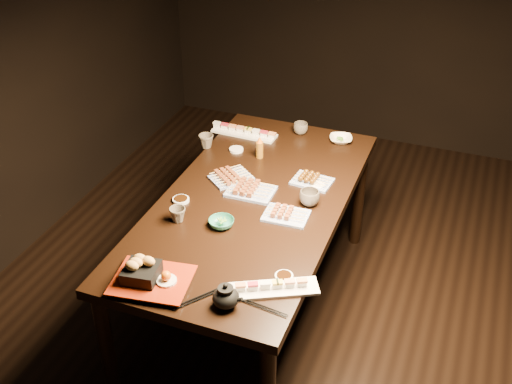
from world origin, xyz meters
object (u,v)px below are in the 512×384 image
at_px(edamame_bowl_cream, 341,139).
at_px(tempura_tray, 151,273).
at_px(teapot, 226,295).
at_px(sushi_platter_far, 244,131).
at_px(yakitori_plate_left, 231,175).
at_px(teacup_mid_right, 309,198).
at_px(condiment_bottle, 260,147).
at_px(teacup_far_left, 206,141).
at_px(edamame_bowl_green, 221,223).
at_px(yakitori_plate_right, 286,212).
at_px(teacup_near_left, 178,215).
at_px(sushi_platter_near, 271,286).
at_px(dining_table, 253,258).
at_px(yakitori_plate_center, 251,188).
at_px(teacup_far_right, 301,128).

bearing_deg(edamame_bowl_cream, tempura_tray, -105.74).
distance_m(edamame_bowl_cream, teapot, 1.53).
distance_m(sushi_platter_far, yakitori_plate_left, 0.52).
distance_m(teacup_mid_right, teapot, 0.83).
distance_m(teapot, condiment_bottle, 1.22).
xyz_separation_m(sushi_platter_far, condiment_bottle, (0.18, -0.23, 0.04)).
bearing_deg(teacup_far_left, edamame_bowl_green, -60.16).
distance_m(yakitori_plate_right, teapot, 0.68).
relative_size(teacup_near_left, teapot, 0.61).
height_order(edamame_bowl_cream, teacup_mid_right, teacup_mid_right).
height_order(sushi_platter_near, condiment_bottle, condiment_bottle).
distance_m(dining_table, teacup_far_left, 0.74).
height_order(dining_table, sushi_platter_far, sushi_platter_far).
relative_size(sushi_platter_far, yakitori_plate_left, 1.88).
distance_m(sushi_platter_near, condiment_bottle, 1.12).
bearing_deg(tempura_tray, teacup_mid_right, 52.89).
distance_m(yakitori_plate_center, teacup_near_left, 0.43).
bearing_deg(sushi_platter_near, sushi_platter_far, 89.00).
relative_size(yakitori_plate_left, teacup_near_left, 2.64).
height_order(sushi_platter_near, sushi_platter_far, same).
distance_m(yakitori_plate_center, teacup_far_left, 0.55).
bearing_deg(yakitori_plate_right, yakitori_plate_center, 147.54).
bearing_deg(teacup_far_left, teacup_mid_right, -25.98).
bearing_deg(teacup_far_left, sushi_platter_far, 57.76).
distance_m(sushi_platter_far, yakitori_plate_right, 0.89).
relative_size(yakitori_plate_left, teacup_mid_right, 2.06).
relative_size(dining_table, edamame_bowl_green, 14.75).
xyz_separation_m(yakitori_plate_center, yakitori_plate_left, (-0.15, 0.09, -0.00)).
relative_size(teacup_far_left, teacup_far_right, 0.99).
height_order(sushi_platter_near, yakitori_plate_right, yakitori_plate_right).
height_order(yakitori_plate_center, teacup_far_left, teacup_far_left).
height_order(yakitori_plate_right, teacup_mid_right, teacup_mid_right).
relative_size(yakitori_plate_center, condiment_bottle, 1.86).
relative_size(sushi_platter_near, condiment_bottle, 3.07).
bearing_deg(tempura_tray, yakitori_plate_left, 82.52).
bearing_deg(teacup_near_left, teacup_mid_right, 33.33).
bearing_deg(yakitori_plate_center, yakitori_plate_right, -31.34).
bearing_deg(teacup_far_left, teacup_far_right, 38.07).
relative_size(sushi_platter_far, tempura_tray, 1.21).
bearing_deg(sushi_platter_far, yakitori_plate_left, 105.98).
bearing_deg(teapot, teacup_near_left, 135.34).
relative_size(dining_table, teacup_mid_right, 17.70).
bearing_deg(condiment_bottle, edamame_bowl_cream, 41.75).
relative_size(dining_table, sushi_platter_far, 4.55).
height_order(teacup_near_left, condiment_bottle, condiment_bottle).
relative_size(tempura_tray, teacup_far_left, 3.79).
bearing_deg(edamame_bowl_green, sushi_platter_far, 105.14).
bearing_deg(dining_table, yakitori_plate_right, -28.27).
xyz_separation_m(dining_table, yakitori_plate_right, (0.21, -0.08, 0.40)).
height_order(yakitori_plate_right, edamame_bowl_green, yakitori_plate_right).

